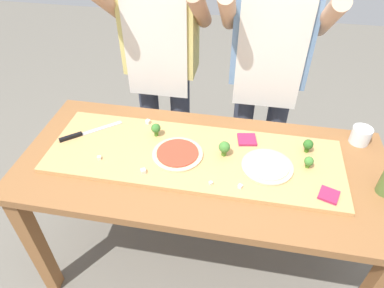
{
  "coord_description": "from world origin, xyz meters",
  "views": [
    {
      "loc": [
        0.16,
        -1.13,
        1.87
      ],
      "look_at": [
        -0.05,
        -0.01,
        0.9
      ],
      "focal_mm": 32.29,
      "sensor_mm": 36.0,
      "label": 1
    }
  ],
  "objects_px": {
    "pizza_whole_tomato_red": "(178,154)",
    "cheese_crumble_c": "(148,122)",
    "broccoli_floret_back_mid": "(224,148)",
    "chefs_knife": "(82,134)",
    "cheese_crumble_e": "(211,183)",
    "pizza_slice_near_right": "(247,140)",
    "pizza_whole_cheese_artichoke": "(267,165)",
    "pizza_slice_center": "(329,195)",
    "broccoli_floret_front_right": "(156,129)",
    "cheese_crumble_d": "(143,171)",
    "cook_left": "(161,54)",
    "broccoli_floret_front_mid": "(308,145)",
    "cook_right": "(269,63)",
    "broccoli_floret_front_left": "(309,162)",
    "cheese_crumble_a": "(240,186)",
    "flour_cup": "(360,136)",
    "cheese_crumble_b": "(99,158)",
    "prep_table": "(202,179)"
  },
  "relations": [
    {
      "from": "broccoli_floret_front_right",
      "to": "broccoli_floret_back_mid",
      "type": "bearing_deg",
      "value": -13.55
    },
    {
      "from": "pizza_slice_near_right",
      "to": "cheese_crumble_b",
      "type": "distance_m",
      "value": 0.69
    },
    {
      "from": "broccoli_floret_front_left",
      "to": "cheese_crumble_a",
      "type": "bearing_deg",
      "value": -148.1
    },
    {
      "from": "pizza_whole_cheese_artichoke",
      "to": "cheese_crumble_e",
      "type": "bearing_deg",
      "value": -146.99
    },
    {
      "from": "pizza_whole_tomato_red",
      "to": "cook_left",
      "type": "height_order",
      "value": "cook_left"
    },
    {
      "from": "broccoli_floret_front_right",
      "to": "cheese_crumble_e",
      "type": "bearing_deg",
      "value": -41.67
    },
    {
      "from": "pizza_whole_tomato_red",
      "to": "broccoli_floret_back_mid",
      "type": "relative_size",
      "value": 3.13
    },
    {
      "from": "chefs_knife",
      "to": "flour_cup",
      "type": "height_order",
      "value": "flour_cup"
    },
    {
      "from": "pizza_whole_tomato_red",
      "to": "cheese_crumble_c",
      "type": "relative_size",
      "value": 11.67
    },
    {
      "from": "broccoli_floret_front_left",
      "to": "cheese_crumble_c",
      "type": "bearing_deg",
      "value": 166.85
    },
    {
      "from": "pizza_slice_near_right",
      "to": "broccoli_floret_front_right",
      "type": "bearing_deg",
      "value": -174.69
    },
    {
      "from": "cheese_crumble_a",
      "to": "cook_left",
      "type": "distance_m",
      "value": 0.93
    },
    {
      "from": "broccoli_floret_front_mid",
      "to": "cook_right",
      "type": "height_order",
      "value": "cook_right"
    },
    {
      "from": "cheese_crumble_e",
      "to": "pizza_whole_cheese_artichoke",
      "type": "bearing_deg",
      "value": 33.01
    },
    {
      "from": "cheese_crumble_a",
      "to": "cheese_crumble_d",
      "type": "xyz_separation_m",
      "value": [
        -0.42,
        0.01,
        0.0
      ]
    },
    {
      "from": "pizza_slice_center",
      "to": "broccoli_floret_front_right",
      "type": "distance_m",
      "value": 0.82
    },
    {
      "from": "pizza_slice_near_right",
      "to": "cheese_crumble_e",
      "type": "xyz_separation_m",
      "value": [
        -0.13,
        -0.31,
        0.0
      ]
    },
    {
      "from": "pizza_whole_tomato_red",
      "to": "broccoli_floret_front_mid",
      "type": "height_order",
      "value": "broccoli_floret_front_mid"
    },
    {
      "from": "chefs_knife",
      "to": "cheese_crumble_d",
      "type": "distance_m",
      "value": 0.42
    },
    {
      "from": "pizza_whole_tomato_red",
      "to": "pizza_whole_cheese_artichoke",
      "type": "bearing_deg",
      "value": -0.56
    },
    {
      "from": "cook_right",
      "to": "cheese_crumble_c",
      "type": "bearing_deg",
      "value": -145.28
    },
    {
      "from": "cheese_crumble_e",
      "to": "broccoli_floret_front_right",
      "type": "bearing_deg",
      "value": 138.33
    },
    {
      "from": "cheese_crumble_a",
      "to": "cook_right",
      "type": "distance_m",
      "value": 0.78
    },
    {
      "from": "cheese_crumble_d",
      "to": "cook_left",
      "type": "bearing_deg",
      "value": 97.77
    },
    {
      "from": "cheese_crumble_a",
      "to": "cheese_crumble_d",
      "type": "relative_size",
      "value": 0.78
    },
    {
      "from": "chefs_knife",
      "to": "pizza_slice_near_right",
      "type": "height_order",
      "value": "chefs_knife"
    },
    {
      "from": "broccoli_floret_front_right",
      "to": "flour_cup",
      "type": "distance_m",
      "value": 0.98
    },
    {
      "from": "pizza_slice_near_right",
      "to": "broccoli_floret_front_left",
      "type": "height_order",
      "value": "broccoli_floret_front_left"
    },
    {
      "from": "chefs_knife",
      "to": "cheese_crumble_e",
      "type": "relative_size",
      "value": 18.75
    },
    {
      "from": "pizza_whole_tomato_red",
      "to": "flour_cup",
      "type": "height_order",
      "value": "flour_cup"
    },
    {
      "from": "pizza_whole_tomato_red",
      "to": "broccoli_floret_front_mid",
      "type": "xyz_separation_m",
      "value": [
        0.58,
        0.13,
        0.03
      ]
    },
    {
      "from": "cheese_crumble_a",
      "to": "cook_right",
      "type": "bearing_deg",
      "value": 84.03
    },
    {
      "from": "broccoli_floret_front_right",
      "to": "broccoli_floret_front_left",
      "type": "bearing_deg",
      "value": -7.59
    },
    {
      "from": "chefs_knife",
      "to": "broccoli_floret_back_mid",
      "type": "relative_size",
      "value": 3.39
    },
    {
      "from": "pizza_whole_cheese_artichoke",
      "to": "pizza_whole_tomato_red",
      "type": "relative_size",
      "value": 0.98
    },
    {
      "from": "broccoli_floret_front_left",
      "to": "broccoli_floret_back_mid",
      "type": "bearing_deg",
      "value": 178.03
    },
    {
      "from": "broccoli_floret_front_mid",
      "to": "cheese_crumble_e",
      "type": "height_order",
      "value": "broccoli_floret_front_mid"
    },
    {
      "from": "broccoli_floret_front_mid",
      "to": "cheese_crumble_b",
      "type": "bearing_deg",
      "value": -166.46
    },
    {
      "from": "cook_left",
      "to": "broccoli_floret_front_right",
      "type": "bearing_deg",
      "value": -79.44
    },
    {
      "from": "broccoli_floret_front_left",
      "to": "cook_right",
      "type": "relative_size",
      "value": 0.03
    },
    {
      "from": "cheese_crumble_d",
      "to": "cook_right",
      "type": "distance_m",
      "value": 0.91
    },
    {
      "from": "cook_right",
      "to": "broccoli_floret_front_mid",
      "type": "bearing_deg",
      "value": -66.56
    },
    {
      "from": "chefs_knife",
      "to": "cook_right",
      "type": "height_order",
      "value": "cook_right"
    },
    {
      "from": "prep_table",
      "to": "broccoli_floret_front_right",
      "type": "bearing_deg",
      "value": 152.64
    },
    {
      "from": "pizza_slice_near_right",
      "to": "flour_cup",
      "type": "bearing_deg",
      "value": 11.69
    },
    {
      "from": "pizza_slice_near_right",
      "to": "cheese_crumble_a",
      "type": "xyz_separation_m",
      "value": [
        -0.01,
        -0.31,
        0.0
      ]
    },
    {
      "from": "cheese_crumble_a",
      "to": "cheese_crumble_b",
      "type": "distance_m",
      "value": 0.64
    },
    {
      "from": "broccoli_floret_front_left",
      "to": "cheese_crumble_e",
      "type": "distance_m",
      "value": 0.44
    },
    {
      "from": "pizza_whole_cheese_artichoke",
      "to": "cheese_crumble_d",
      "type": "xyz_separation_m",
      "value": [
        -0.52,
        -0.14,
        0.0
      ]
    },
    {
      "from": "broccoli_floret_front_left",
      "to": "cheese_crumble_d",
      "type": "relative_size",
      "value": 2.84
    }
  ]
}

